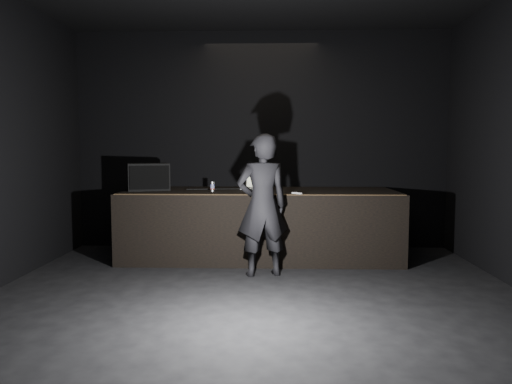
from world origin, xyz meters
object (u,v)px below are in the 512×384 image
object	(u,v)px
laptop	(253,186)
beer_can	(212,187)
stage_riser	(260,224)
person	(262,205)
stage_monitor	(148,177)

from	to	relation	value
laptop	beer_can	size ratio (longest dim) A/B	2.57
stage_riser	person	bearing A→B (deg)	-87.20
stage_monitor	person	xyz separation A→B (m)	(1.72, -1.07, -0.30)
stage_riser	stage_monitor	size ratio (longest dim) A/B	5.67
laptop	stage_riser	bearing A→B (deg)	-41.04
stage_monitor	beer_can	xyz separation A→B (m)	(0.98, -0.20, -0.13)
laptop	beer_can	bearing A→B (deg)	-122.40
beer_can	stage_riser	bearing A→B (deg)	17.72
beer_can	person	distance (m)	1.15
stage_monitor	stage_riser	bearing A→B (deg)	-17.85
beer_can	person	world-z (taller)	person
person	beer_can	bearing A→B (deg)	-64.80
laptop	beer_can	xyz separation A→B (m)	(-0.57, -0.43, 0.02)
person	stage_riser	bearing A→B (deg)	-102.29
laptop	person	world-z (taller)	person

